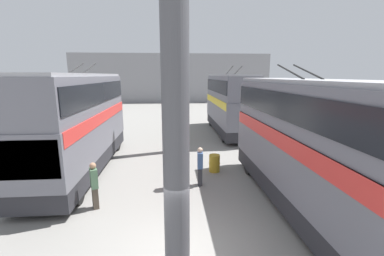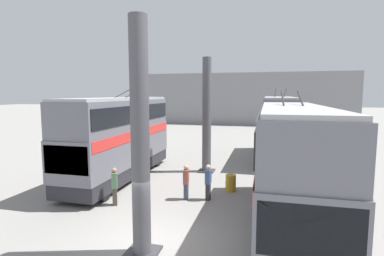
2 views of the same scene
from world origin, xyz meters
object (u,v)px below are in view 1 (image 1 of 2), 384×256
Objects in this scene: bus_left_near at (310,138)px; person_by_right_row at (94,184)px; bus_left_far at (229,100)px; oil_drum at (214,163)px; bus_right_mid at (79,117)px; person_aisle_midway at (176,168)px; person_aisle_foreground at (200,165)px.

person_by_right_row is (0.64, 7.88, -1.77)m from bus_left_near.
bus_left_far reaches higher than oil_drum.
bus_right_mid is 5.93× the size of person_aisle_midway.
person_aisle_midway is 0.97× the size of person_by_right_row.
bus_left_near is 10.87m from bus_right_mid.
person_aisle_foreground is at bearing 160.99° from bus_left_far.
bus_left_far is 5.27× the size of person_by_right_row.
person_aisle_foreground is 4.53m from person_by_right_row.
bus_left_near is 13.17m from bus_left_far.
bus_left_near is 5.57m from person_aisle_midway.
bus_right_mid is (-8.33, 9.73, 0.01)m from bus_left_far.
bus_right_mid is 11.60× the size of oil_drum.
person_by_right_row is at bearing 123.64° from oil_drum.
bus_right_mid is at bearing 130.55° from bus_left_far.
person_aisle_midway is 2.78m from oil_drum.
bus_right_mid is 6.77m from person_aisle_foreground.
bus_left_far is 5.43× the size of person_aisle_midway.
person_aisle_midway is 1.96× the size of oil_drum.
bus_left_far is 0.92× the size of bus_right_mid.
person_by_right_row is (-12.53, 7.88, -1.89)m from bus_left_far.
person_aisle_foreground is 1.02× the size of person_aisle_midway.
bus_left_near is 5.67× the size of person_by_right_row.
bus_left_far is 12.13m from person_aisle_midway.
person_by_right_row is 6.16m from oil_drum.
oil_drum is (1.84, -2.02, -0.49)m from person_aisle_midway.
bus_left_near is 1.08× the size of bus_left_far.
bus_left_near is at bearing -28.78° from person_aisle_midway.
oil_drum is (3.40, -5.11, -0.52)m from person_by_right_row.
person_aisle_midway is (-10.98, 4.79, -1.92)m from bus_left_far.
bus_right_mid is at bearing -17.71° from person_aisle_foreground.
bus_right_mid is at bearing 89.82° from person_by_right_row.
bus_right_mid reaches higher than oil_drum.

